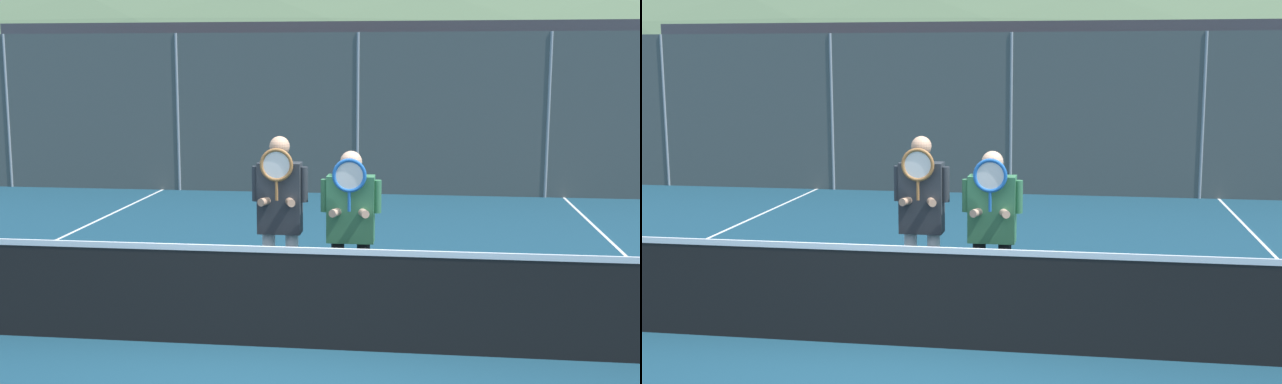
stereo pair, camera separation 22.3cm
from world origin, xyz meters
The scene contains 11 objects.
ground_plane centered at (0.00, 0.00, 0.00)m, with size 120.00×120.00×0.00m, color navy.
hill_distant centered at (0.00, 59.41, 0.00)m, with size 119.92×66.62×23.32m.
clubhouse_building centered at (-0.49, 17.69, 1.89)m, with size 20.37×5.50×3.74m.
fence_back centered at (0.00, 9.01, 1.60)m, with size 22.19×0.06×3.20m.
tennis_net centered at (0.00, 0.00, 0.49)m, with size 10.90×0.09×1.04m.
court_line_left_sideline centered at (-4.05, 3.00, 0.00)m, with size 0.05×16.00×0.01m, color white.
player_leftmost centered at (-0.11, 0.82, 1.10)m, with size 0.56×0.34×1.86m.
player_center_left centered at (0.61, 0.78, 1.04)m, with size 0.60×0.34×1.73m.
car_far_left centered at (-6.52, 12.44, 0.89)m, with size 4.43×1.91×1.73m.
car_left_of_center centered at (-1.83, 12.45, 0.93)m, with size 4.12×2.05×1.83m.
car_center centered at (2.96, 12.49, 0.86)m, with size 4.63×2.06×1.65m.
Camera 2 is at (1.51, -6.88, 2.54)m, focal length 45.00 mm.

